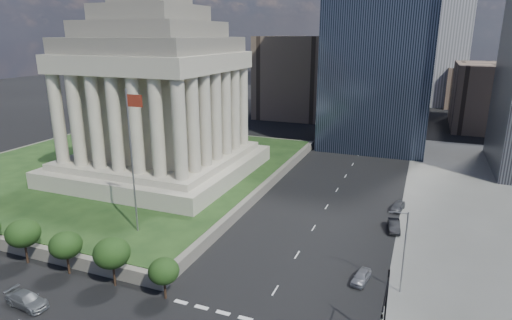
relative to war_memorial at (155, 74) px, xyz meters
The scene contains 15 objects.
ground 65.71m from the war_memorial, 56.82° to the left, with size 500.00×500.00×0.00m, color black.
plaza_terrace 23.35m from the war_memorial, 169.70° to the left, with size 66.00×70.00×1.80m, color #6A635A.
plaza_lawn 22.52m from the war_memorial, 169.70° to the left, with size 64.00×68.00×0.10m, color #1A3415.
war_memorial is the anchor object (origin of this frame).
flagpole 28.16m from the war_memorial, 63.11° to the right, with size 2.52×0.24×20.00m.
tree_row 38.69m from the war_memorial, 92.53° to the right, with size 53.00×4.00×6.00m, color black, non-canonical shape.
midrise_glass 59.82m from the war_memorial, 52.55° to the left, with size 26.00×26.00×60.00m, color black.
building_filler_ne 105.88m from the war_memorial, 51.17° to the left, with size 20.00×30.00×20.00m, color brown.
building_filler_nw 82.43m from the war_memorial, 87.21° to the left, with size 24.00×30.00×28.00m, color brown.
traffic_signal_ne 60.00m from the war_memorial, 36.42° to the right, with size 0.30×5.74×8.00m.
street_lamp_north 54.92m from the war_memorial, 25.92° to the right, with size 2.13×0.22×10.00m.
suv_grey 46.75m from the war_memorial, 76.56° to the right, with size 5.35×2.17×1.55m, color slate.
parked_sedan_near 52.76m from the war_memorial, 27.61° to the right, with size 1.63×4.06×1.38m, color gray.
parked_sedan_mid 50.36m from the war_memorial, ahead, with size 4.67×1.63×1.54m, color black.
parked_sedan_far 49.99m from the war_memorial, ahead, with size 1.76×4.36×1.49m, color #4E5054.
Camera 1 is at (13.94, -21.10, 28.59)m, focal length 30.00 mm.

